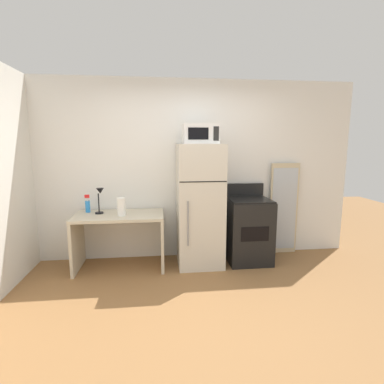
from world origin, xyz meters
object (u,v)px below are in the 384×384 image
Objects in this scene: desk_lamp at (100,196)px; leaning_mirror at (284,209)px; paper_towel_roll at (121,207)px; microwave at (200,134)px; refrigerator at (200,205)px; desk at (120,230)px; oven_range at (248,230)px; spray_bottle at (88,205)px.

leaning_mirror is at bearing 4.74° from desk_lamp.
paper_towel_roll is 2.43m from leaning_mirror.
paper_towel_roll is 1.42m from microwave.
desk_lamp is 0.35m from paper_towel_roll.
refrigerator reaches higher than desk_lamp.
oven_range is at bearing 0.69° from desk.
leaning_mirror is at bearing 6.47° from desk.
microwave is at bearing -6.51° from spray_bottle.
refrigerator is at bearing -5.73° from spray_bottle.
desk_lamp is 1.42× the size of spray_bottle.
microwave is 1.53m from oven_range.
refrigerator is 0.97m from microwave.
desk is 0.57m from spray_bottle.
desk is 2.57× the size of microwave.
spray_bottle is 0.55m from paper_towel_roll.
refrigerator is (1.10, 0.01, 0.32)m from desk.
desk_lamp is 2.72m from leaning_mirror.
oven_range reaches higher than spray_bottle.
oven_range is at bearing 3.40° from paper_towel_roll.
microwave reaches higher than leaning_mirror.
paper_towel_roll is 0.14× the size of refrigerator.
desk_lamp is 0.25× the size of leaning_mirror.
desk_lamp is 1.59m from microwave.
refrigerator reaches higher than spray_bottle.
desk is at bearing -11.99° from desk_lamp.
oven_range is at bearing -158.09° from leaning_mirror.
leaning_mirror is (0.63, 0.26, 0.23)m from oven_range.
spray_bottle is (-0.44, 0.16, 0.32)m from desk.
spray_bottle is 0.18× the size of leaning_mirror.
refrigerator is 1.38m from leaning_mirror.
microwave is (1.10, -0.01, 1.29)m from desk.
microwave reaches higher than paper_towel_roll.
paper_towel_roll is at bearing -175.15° from refrigerator.
refrigerator is at bearing -168.62° from leaning_mirror.
microwave is at bearing -0.76° from desk.
oven_range is at bearing 1.23° from refrigerator.
leaning_mirror is (2.44, 0.28, 0.17)m from desk.
leaning_mirror reaches higher than desk_lamp.
desk is 0.36m from paper_towel_roll.
spray_bottle is at bearing 153.35° from paper_towel_roll.
microwave is at bearing -167.75° from leaning_mirror.
desk is 4.75× the size of spray_bottle.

